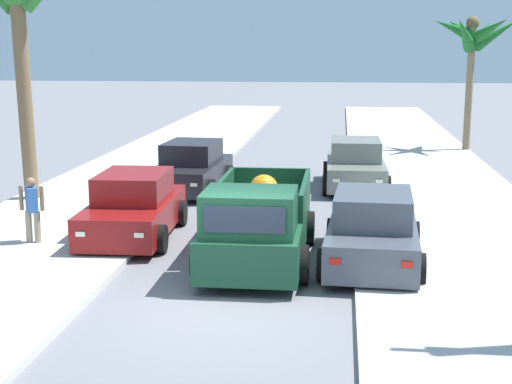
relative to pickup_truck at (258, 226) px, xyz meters
name	(u,v)px	position (x,y,z in m)	size (l,w,h in m)	color
ground_plane	(220,308)	(-0.35, -2.83, -0.78)	(160.00, 160.00, 0.00)	slate
sidewalk_left	(133,179)	(-5.22, 9.17, -0.72)	(5.08, 60.00, 0.12)	beige
sidewalk_right	(429,185)	(4.52, 9.17, -0.72)	(5.08, 60.00, 0.12)	beige
curb_left	(166,180)	(-4.08, 9.17, -0.73)	(0.16, 60.00, 0.10)	silver
curb_right	(393,184)	(3.38, 9.17, -0.73)	(0.16, 60.00, 0.10)	silver
pickup_truck	(258,226)	(0.00, 0.00, 0.00)	(2.22, 5.21, 1.80)	#19472D
car_left_near	(192,168)	(-2.90, 7.55, -0.07)	(2.20, 4.34, 1.54)	black
car_right_near	(134,208)	(-3.12, 1.76, -0.07)	(2.15, 4.31, 1.54)	maroon
car_left_mid	(355,166)	(2.14, 8.67, -0.07)	(2.08, 4.28, 1.54)	slate
car_right_mid	(372,231)	(2.35, 0.12, -0.07)	(2.19, 4.33, 1.54)	#474C56
palm_tree_right_fore	(475,38)	(7.04, 17.30, 3.96)	(3.56, 3.77, 5.70)	#846B4C
palm_tree_left_mid	(19,8)	(-7.12, 5.20, 4.66)	(3.38, 3.45, 6.78)	brown
pedestrian	(32,207)	(-5.12, 0.65, 0.13)	(0.57, 0.44, 1.59)	gray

